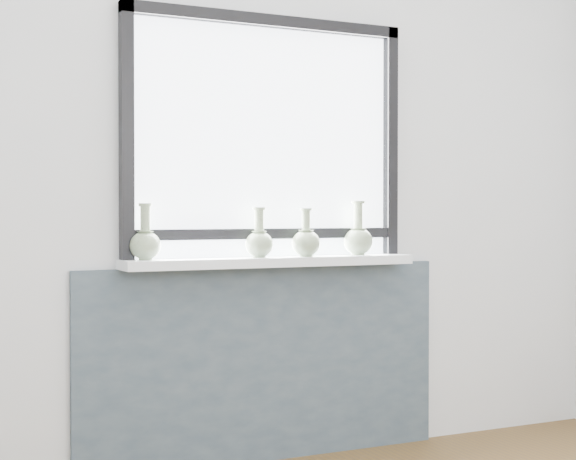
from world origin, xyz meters
name	(u,v)px	position (x,y,z in m)	size (l,w,h in m)	color
back_wall	(263,165)	(0.00, 1.81, 1.30)	(3.60, 0.02, 2.60)	silver
apron_panel	(266,363)	(0.00, 1.78, 0.43)	(1.70, 0.03, 0.86)	#495762
windowsill	(272,262)	(0.00, 1.71, 0.88)	(1.32, 0.18, 0.04)	white
window	(266,133)	(0.00, 1.77, 1.44)	(1.30, 0.06, 1.05)	black
vase_a	(145,242)	(-0.56, 1.72, 0.97)	(0.13, 0.13, 0.23)	#95AC84
vase_b	(259,241)	(-0.06, 1.70, 0.97)	(0.12, 0.12, 0.22)	#95AC84
vase_c	(306,241)	(0.15, 1.69, 0.97)	(0.13, 0.13, 0.21)	#95AC84
vase_d	(358,238)	(0.43, 1.72, 0.98)	(0.13, 0.13, 0.25)	#95AC84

